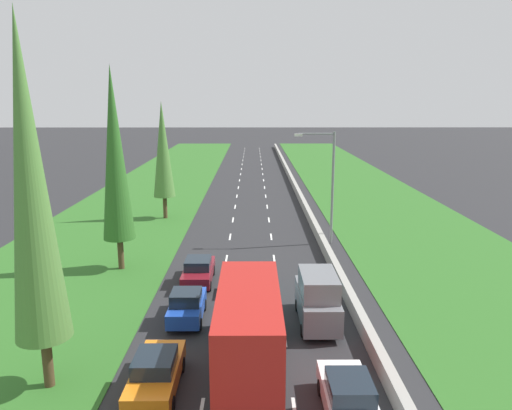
% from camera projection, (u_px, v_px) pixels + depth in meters
% --- Properties ---
extents(ground_plane, '(300.00, 300.00, 0.00)m').
position_uv_depth(ground_plane, '(251.00, 192.00, 62.09)').
color(ground_plane, '#28282B').
rests_on(ground_plane, ground).
extents(grass_verge_left, '(14.00, 140.00, 0.04)m').
position_uv_depth(grass_verge_left, '(152.00, 192.00, 62.01)').
color(grass_verge_left, '#2D6623').
rests_on(grass_verge_left, ground).
extents(grass_verge_right, '(14.00, 140.00, 0.04)m').
position_uv_depth(grass_verge_right, '(364.00, 191.00, 62.18)').
color(grass_verge_right, '#2D6623').
rests_on(grass_verge_right, ground).
extents(median_barrier, '(0.44, 120.00, 0.85)m').
position_uv_depth(median_barrier, '(296.00, 188.00, 62.04)').
color(median_barrier, '#9E9B93').
rests_on(median_barrier, ground).
extents(lane_markings, '(3.64, 116.00, 0.01)m').
position_uv_depth(lane_markings, '(251.00, 192.00, 62.09)').
color(lane_markings, white).
rests_on(lane_markings, ground).
extents(red_box_truck_centre_lane, '(2.46, 9.40, 4.18)m').
position_uv_depth(red_box_truck_centre_lane, '(249.00, 329.00, 20.09)').
color(red_box_truck_centre_lane, black).
rests_on(red_box_truck_centre_lane, ground).
extents(orange_sedan_left_lane, '(1.82, 4.50, 1.64)m').
position_uv_depth(orange_sedan_left_lane, '(156.00, 373.00, 19.36)').
color(orange_sedan_left_lane, orange).
rests_on(orange_sedan_left_lane, ground).
extents(teal_sedan_centre_lane, '(1.82, 4.50, 1.64)m').
position_uv_depth(teal_sedan_centre_lane, '(251.00, 279.00, 29.46)').
color(teal_sedan_centre_lane, teal).
rests_on(teal_sedan_centre_lane, ground).
extents(blue_hatchback_left_lane, '(1.74, 3.90, 1.72)m').
position_uv_depth(blue_hatchback_left_lane, '(187.00, 306.00, 25.62)').
color(blue_hatchback_left_lane, '#1E47B7').
rests_on(blue_hatchback_left_lane, ground).
extents(maroon_sedan_left_lane, '(1.82, 4.50, 1.64)m').
position_uv_depth(maroon_sedan_left_lane, '(198.00, 271.00, 30.96)').
color(maroon_sedan_left_lane, maroon).
rests_on(maroon_sedan_left_lane, ground).
extents(white_sedan_right_lane, '(1.82, 4.50, 1.64)m').
position_uv_depth(white_sedan_right_lane, '(349.00, 398.00, 17.70)').
color(white_sedan_right_lane, white).
rests_on(white_sedan_right_lane, ground).
extents(grey_van_right_lane, '(1.96, 4.90, 2.82)m').
position_uv_depth(grey_van_right_lane, '(318.00, 298.00, 25.13)').
color(grey_van_right_lane, slate).
rests_on(grey_van_right_lane, ground).
extents(poplar_tree_nearest, '(2.17, 2.17, 14.73)m').
position_uv_depth(poplar_tree_nearest, '(30.00, 182.00, 18.10)').
color(poplar_tree_nearest, '#4C3823').
rests_on(poplar_tree_nearest, ground).
extents(poplar_tree_second, '(2.14, 2.14, 13.68)m').
position_uv_depth(poplar_tree_second, '(115.00, 155.00, 32.01)').
color(poplar_tree_second, '#4C3823').
rests_on(poplar_tree_second, ground).
extents(poplar_tree_third, '(2.08, 2.08, 11.35)m').
position_uv_depth(poplar_tree_third, '(163.00, 150.00, 46.69)').
color(poplar_tree_third, '#4C3823').
rests_on(poplar_tree_third, ground).
extents(street_light_mast, '(3.20, 0.28, 9.00)m').
position_uv_depth(street_light_mast, '(328.00, 180.00, 38.61)').
color(street_light_mast, gray).
rests_on(street_light_mast, ground).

